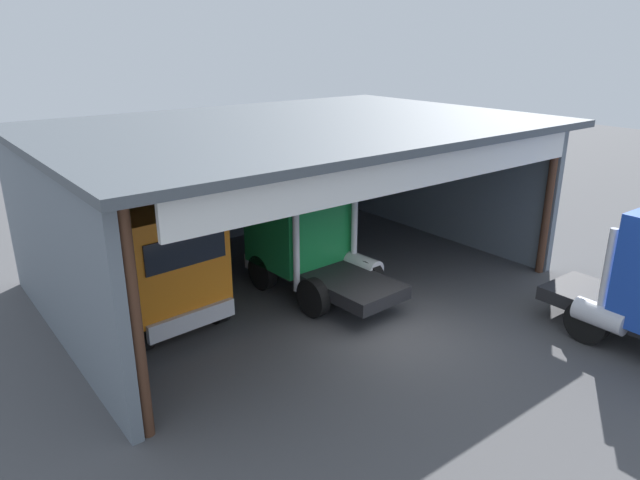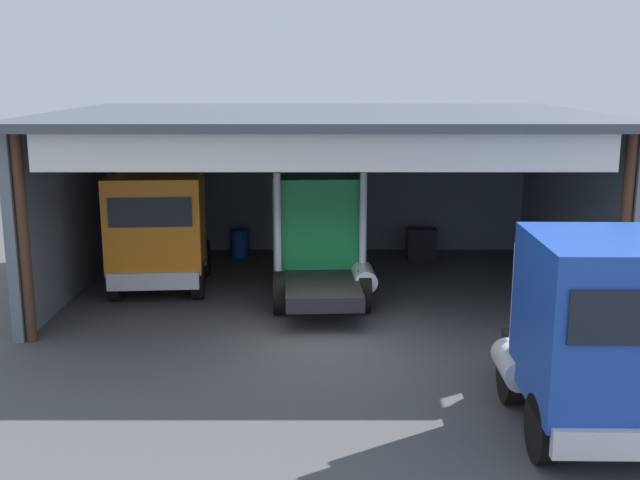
% 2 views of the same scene
% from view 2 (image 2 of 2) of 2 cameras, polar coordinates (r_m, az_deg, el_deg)
% --- Properties ---
extents(ground_plane, '(80.00, 80.00, 0.00)m').
position_cam_2_polar(ground_plane, '(17.06, 0.05, -7.64)').
color(ground_plane, '#4C4C4F').
rests_on(ground_plane, ground).
extents(workshop_shed, '(14.03, 9.92, 4.82)m').
position_cam_2_polar(workshop_shed, '(21.54, -0.03, 5.82)').
color(workshop_shed, slate).
rests_on(workshop_shed, ground).
extents(truck_orange_left_bay, '(2.81, 4.97, 3.62)m').
position_cam_2_polar(truck_orange_left_bay, '(21.00, -12.16, 0.64)').
color(truck_orange_left_bay, orange).
rests_on(truck_orange_left_bay, ground).
extents(truck_green_yard_outside, '(2.69, 4.94, 3.40)m').
position_cam_2_polar(truck_green_yard_outside, '(20.19, -0.27, 0.46)').
color(truck_green_yard_outside, '#197F3D').
rests_on(truck_green_yard_outside, ground).
extents(truck_blue_center_right_bay, '(2.55, 4.57, 3.40)m').
position_cam_2_polar(truck_blue_center_right_bay, '(12.98, 19.75, -6.49)').
color(truck_blue_center_right_bay, '#1E47B7').
rests_on(truck_blue_center_right_bay, ground).
extents(oil_drum, '(0.58, 0.58, 0.89)m').
position_cam_2_polar(oil_drum, '(24.80, -6.20, -0.24)').
color(oil_drum, '#194CB2').
rests_on(oil_drum, ground).
extents(tool_cart, '(0.90, 0.60, 1.00)m').
position_cam_2_polar(tool_cart, '(24.56, 7.26, -0.27)').
color(tool_cart, black).
rests_on(tool_cart, ground).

